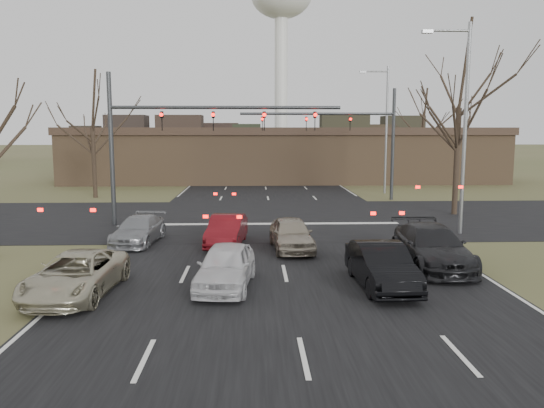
{
  "coord_description": "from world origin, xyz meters",
  "views": [
    {
      "loc": [
        -1.1,
        -15.1,
        4.99
      ],
      "look_at": [
        -0.32,
        6.51,
        2.0
      ],
      "focal_mm": 35.0,
      "sensor_mm": 36.0,
      "label": 1
    }
  ],
  "objects_px": {
    "mast_arm_near": "(174,129)",
    "mast_arm_far": "(354,130)",
    "water_tower": "(281,6)",
    "car_white_sedan": "(226,266)",
    "car_black_hatch": "(382,266)",
    "car_charcoal_sedan": "(432,247)",
    "car_grey_ahead": "(139,230)",
    "car_red_ahead": "(227,230)",
    "car_silver_suv": "(76,275)",
    "streetlight_right_near": "(462,118)",
    "car_silver_ahead": "(291,234)",
    "streetlight_right_far": "(384,123)",
    "building": "(284,154)"
  },
  "relations": [
    {
      "from": "mast_arm_near",
      "to": "mast_arm_far",
      "type": "xyz_separation_m",
      "value": [
        11.41,
        10.0,
        -0.06
      ]
    },
    {
      "from": "water_tower",
      "to": "car_white_sedan",
      "type": "bearing_deg",
      "value": -93.86
    },
    {
      "from": "car_black_hatch",
      "to": "mast_arm_near",
      "type": "bearing_deg",
      "value": 122.65
    },
    {
      "from": "car_charcoal_sedan",
      "to": "car_grey_ahead",
      "type": "relative_size",
      "value": 1.25
    },
    {
      "from": "mast_arm_far",
      "to": "car_charcoal_sedan",
      "type": "height_order",
      "value": "mast_arm_far"
    },
    {
      "from": "mast_arm_far",
      "to": "car_red_ahead",
      "type": "distance_m",
      "value": 17.94
    },
    {
      "from": "car_silver_suv",
      "to": "car_white_sedan",
      "type": "xyz_separation_m",
      "value": [
        4.51,
        0.71,
        0.05
      ]
    },
    {
      "from": "streetlight_right_near",
      "to": "car_red_ahead",
      "type": "xyz_separation_m",
      "value": [
        -11.09,
        -2.22,
        -4.92
      ]
    },
    {
      "from": "water_tower",
      "to": "car_grey_ahead",
      "type": "distance_m",
      "value": 117.6
    },
    {
      "from": "car_silver_ahead",
      "to": "car_charcoal_sedan",
      "type": "bearing_deg",
      "value": -35.24
    },
    {
      "from": "mast_arm_near",
      "to": "car_grey_ahead",
      "type": "relative_size",
      "value": 2.9
    },
    {
      "from": "car_silver_suv",
      "to": "car_silver_ahead",
      "type": "relative_size",
      "value": 1.16
    },
    {
      "from": "car_grey_ahead",
      "to": "car_red_ahead",
      "type": "height_order",
      "value": "car_red_ahead"
    },
    {
      "from": "car_white_sedan",
      "to": "streetlight_right_far",
      "type": "bearing_deg",
      "value": 72.35
    },
    {
      "from": "mast_arm_near",
      "to": "car_white_sedan",
      "type": "height_order",
      "value": "mast_arm_near"
    },
    {
      "from": "car_silver_suv",
      "to": "car_silver_ahead",
      "type": "xyz_separation_m",
      "value": [
        7.0,
        6.03,
        0.04
      ]
    },
    {
      "from": "building",
      "to": "car_grey_ahead",
      "type": "bearing_deg",
      "value": -105.5
    },
    {
      "from": "water_tower",
      "to": "car_red_ahead",
      "type": "height_order",
      "value": "water_tower"
    },
    {
      "from": "streetlight_right_near",
      "to": "car_silver_ahead",
      "type": "relative_size",
      "value": 2.48
    },
    {
      "from": "streetlight_right_near",
      "to": "car_white_sedan",
      "type": "relative_size",
      "value": 2.44
    },
    {
      "from": "water_tower",
      "to": "car_red_ahead",
      "type": "relative_size",
      "value": 11.08
    },
    {
      "from": "car_white_sedan",
      "to": "car_grey_ahead",
      "type": "relative_size",
      "value": 0.98
    },
    {
      "from": "car_white_sedan",
      "to": "car_silver_suv",
      "type": "bearing_deg",
      "value": -164.8
    },
    {
      "from": "building",
      "to": "car_charcoal_sedan",
      "type": "bearing_deg",
      "value": -84.21
    },
    {
      "from": "streetlight_right_far",
      "to": "car_grey_ahead",
      "type": "bearing_deg",
      "value": -129.82
    },
    {
      "from": "water_tower",
      "to": "car_charcoal_sedan",
      "type": "bearing_deg",
      "value": -90.26
    },
    {
      "from": "mast_arm_near",
      "to": "car_grey_ahead",
      "type": "xyz_separation_m",
      "value": [
        -0.99,
        -4.65,
        -4.47
      ]
    },
    {
      "from": "mast_arm_near",
      "to": "car_black_hatch",
      "type": "relative_size",
      "value": 2.83
    },
    {
      "from": "car_charcoal_sedan",
      "to": "car_silver_ahead",
      "type": "bearing_deg",
      "value": 149.9
    },
    {
      "from": "building",
      "to": "mast_arm_far",
      "type": "relative_size",
      "value": 3.81
    },
    {
      "from": "water_tower",
      "to": "streetlight_right_far",
      "type": "height_order",
      "value": "water_tower"
    },
    {
      "from": "streetlight_right_far",
      "to": "car_red_ahead",
      "type": "relative_size",
      "value": 2.49
    },
    {
      "from": "water_tower",
      "to": "car_charcoal_sedan",
      "type": "height_order",
      "value": "water_tower"
    },
    {
      "from": "car_white_sedan",
      "to": "car_charcoal_sedan",
      "type": "height_order",
      "value": "car_charcoal_sedan"
    },
    {
      "from": "car_black_hatch",
      "to": "car_red_ahead",
      "type": "height_order",
      "value": "car_black_hatch"
    },
    {
      "from": "streetlight_right_near",
      "to": "car_black_hatch",
      "type": "xyz_separation_m",
      "value": [
        -5.82,
        -8.72,
        -4.88
      ]
    },
    {
      "from": "car_grey_ahead",
      "to": "car_red_ahead",
      "type": "bearing_deg",
      "value": -2.39
    },
    {
      "from": "mast_arm_near",
      "to": "mast_arm_far",
      "type": "bearing_deg",
      "value": 41.22
    },
    {
      "from": "building",
      "to": "streetlight_right_near",
      "type": "distance_m",
      "value": 28.97
    },
    {
      "from": "building",
      "to": "streetlight_right_far",
      "type": "xyz_separation_m",
      "value": [
        7.32,
        -11.0,
        2.92
      ]
    },
    {
      "from": "mast_arm_near",
      "to": "car_silver_ahead",
      "type": "bearing_deg",
      "value": -47.35
    },
    {
      "from": "streetlight_right_far",
      "to": "car_black_hatch",
      "type": "bearing_deg",
      "value": -103.81
    },
    {
      "from": "car_white_sedan",
      "to": "car_silver_ahead",
      "type": "distance_m",
      "value": 5.87
    },
    {
      "from": "car_silver_ahead",
      "to": "building",
      "type": "bearing_deg",
      "value": 83.16
    },
    {
      "from": "building",
      "to": "car_red_ahead",
      "type": "bearing_deg",
      "value": -98.04
    },
    {
      "from": "building",
      "to": "streetlight_right_far",
      "type": "distance_m",
      "value": 13.53
    },
    {
      "from": "streetlight_right_near",
      "to": "car_red_ahead",
      "type": "height_order",
      "value": "streetlight_right_near"
    },
    {
      "from": "car_silver_suv",
      "to": "car_red_ahead",
      "type": "distance_m",
      "value": 8.21
    },
    {
      "from": "mast_arm_far",
      "to": "car_silver_ahead",
      "type": "height_order",
      "value": "mast_arm_far"
    },
    {
      "from": "car_white_sedan",
      "to": "car_silver_ahead",
      "type": "xyz_separation_m",
      "value": [
        2.49,
        5.32,
        -0.01
      ]
    }
  ]
}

